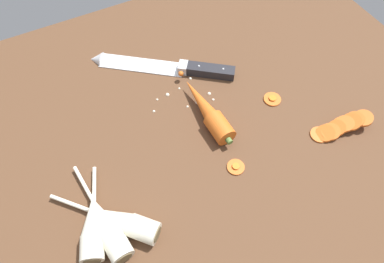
% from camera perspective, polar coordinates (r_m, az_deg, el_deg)
% --- Properties ---
extents(ground_plane, '(1.20, 0.90, 0.04)m').
position_cam_1_polar(ground_plane, '(0.71, -0.74, -0.30)').
color(ground_plane, brown).
extents(chefs_knife, '(0.30, 0.23, 0.04)m').
position_cam_1_polar(chefs_knife, '(0.80, -5.72, 11.19)').
color(chefs_knife, silver).
rests_on(chefs_knife, ground_plane).
extents(whole_carrot, '(0.05, 0.21, 0.04)m').
position_cam_1_polar(whole_carrot, '(0.69, 2.68, 3.59)').
color(whole_carrot, '#D6601E').
rests_on(whole_carrot, ground_plane).
extents(parsnip_front, '(0.08, 0.17, 0.04)m').
position_cam_1_polar(parsnip_front, '(0.61, -16.75, -15.45)').
color(parsnip_front, silver).
rests_on(parsnip_front, ground_plane).
extents(parsnip_mid_left, '(0.05, 0.20, 0.04)m').
position_cam_1_polar(parsnip_mid_left, '(0.60, -14.61, -15.33)').
color(parsnip_mid_left, silver).
rests_on(parsnip_mid_left, ground_plane).
extents(parsnip_mid_right, '(0.16, 0.17, 0.04)m').
position_cam_1_polar(parsnip_mid_right, '(0.60, -12.18, -14.80)').
color(parsnip_mid_right, silver).
rests_on(parsnip_mid_right, ground_plane).
extents(carrot_slice_stack, '(0.13, 0.06, 0.04)m').
position_cam_1_polar(carrot_slice_stack, '(0.74, 24.22, 0.81)').
color(carrot_slice_stack, '#D6601E').
rests_on(carrot_slice_stack, ground_plane).
extents(carrot_slice_stray_near, '(0.03, 0.03, 0.01)m').
position_cam_1_polar(carrot_slice_stray_near, '(0.65, 7.55, -6.01)').
color(carrot_slice_stray_near, '#D6601E').
rests_on(carrot_slice_stray_near, ground_plane).
extents(carrot_slice_stray_mid, '(0.04, 0.04, 0.01)m').
position_cam_1_polar(carrot_slice_stray_mid, '(0.75, 13.67, 5.51)').
color(carrot_slice_stray_mid, '#D6601E').
rests_on(carrot_slice_stray_mid, ground_plane).
extents(mince_crumbs, '(0.14, 0.08, 0.01)m').
position_cam_1_polar(mince_crumbs, '(0.74, -0.90, 6.61)').
color(mince_crumbs, silver).
rests_on(mince_crumbs, ground_plane).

